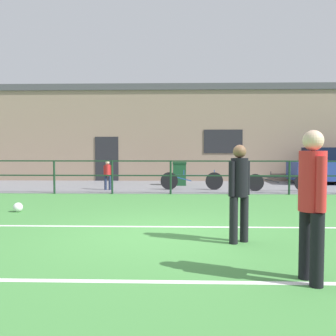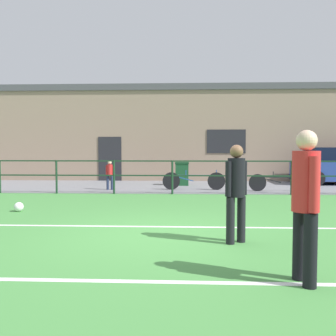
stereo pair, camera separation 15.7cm
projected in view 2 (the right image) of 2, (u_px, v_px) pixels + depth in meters
ground at (160, 235)px, 6.89m from camera, size 60.00×44.00×0.04m
field_line_touchline at (163, 227)px, 7.53m from camera, size 36.00×0.11×0.00m
field_line_hash at (146, 282)px, 4.43m from camera, size 36.00×0.11×0.00m
pavement_strip at (175, 186)px, 15.37m from camera, size 48.00×5.00×0.02m
perimeter_fence at (172, 172)px, 12.84m from camera, size 36.07×0.07×1.15m
clubhouse_facade at (177, 133)px, 18.94m from camera, size 28.00×2.56×4.58m
player_goalkeeper at (236, 187)px, 6.20m from camera, size 0.38×0.30×1.62m
player_striker at (306, 197)px, 4.33m from camera, size 0.31×0.48×1.77m
soccer_ball_match at (19, 207)px, 9.34m from camera, size 0.23×0.23×0.23m
spectator_child at (110, 173)px, 14.00m from camera, size 0.30×0.19×1.08m
bicycle_parked_0 at (194, 181)px, 14.02m from camera, size 2.32×0.04×0.75m
bicycle_parked_1 at (281, 182)px, 13.50m from camera, size 2.32×0.04×0.72m
trash_bin_0 at (182, 174)px, 15.69m from camera, size 0.57×0.48×0.97m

